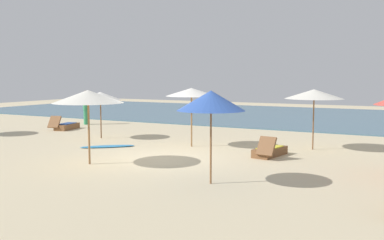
# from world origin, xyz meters

# --- Properties ---
(ground_plane) EXTENTS (60.00, 60.00, 0.00)m
(ground_plane) POSITION_xyz_m (0.00, 0.00, 0.00)
(ground_plane) COLOR beige
(ocean_water) EXTENTS (48.00, 16.00, 0.06)m
(ocean_water) POSITION_xyz_m (0.00, 17.00, 0.03)
(ocean_water) COLOR #476B7F
(ocean_water) RESTS_ON ground_plane
(umbrella_0) EXTENTS (1.77, 1.77, 2.00)m
(umbrella_0) POSITION_xyz_m (-4.80, 2.78, 1.82)
(umbrella_0) COLOR brown
(umbrella_0) RESTS_ON ground_plane
(umbrella_2) EXTENTS (1.70, 1.70, 2.33)m
(umbrella_2) POSITION_xyz_m (2.94, -2.32, 2.08)
(umbrella_2) COLOR brown
(umbrella_2) RESTS_ON ground_plane
(umbrella_3) EXTENTS (1.97, 1.97, 2.23)m
(umbrella_3) POSITION_xyz_m (-0.29, 2.65, 2.07)
(umbrella_3) COLOR olive
(umbrella_3) RESTS_ON ground_plane
(umbrella_4) EXTENTS (2.11, 2.11, 2.20)m
(umbrella_4) POSITION_xyz_m (3.96, 4.13, 2.03)
(umbrella_4) COLOR brown
(umbrella_4) RESTS_ON ground_plane
(umbrella_5) EXTENTS (2.14, 2.14, 2.26)m
(umbrella_5) POSITION_xyz_m (-1.40, -1.84, 2.06)
(umbrella_5) COLOR olive
(umbrella_5) RESTS_ON ground_plane
(lounger_0) EXTENTS (0.83, 1.71, 0.74)m
(lounger_0) POSITION_xyz_m (3.01, 2.04, 0.18)
(lounger_0) COLOR brown
(lounger_0) RESTS_ON ground_plane
(lounger_2) EXTENTS (0.95, 1.75, 0.72)m
(lounger_2) POSITION_xyz_m (-8.40, 4.38, 0.18)
(lounger_2) COLOR brown
(lounger_2) RESTS_ON ground_plane
(person_0) EXTENTS (0.42, 0.42, 1.88)m
(person_0) POSITION_xyz_m (-9.11, 6.68, 0.96)
(person_0) COLOR #338C59
(person_0) RESTS_ON ground_plane
(surfboard) EXTENTS (1.79, 1.67, 0.07)m
(surfboard) POSITION_xyz_m (-2.98, 0.97, 0.04)
(surfboard) COLOR #338CCC
(surfboard) RESTS_ON ground_plane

